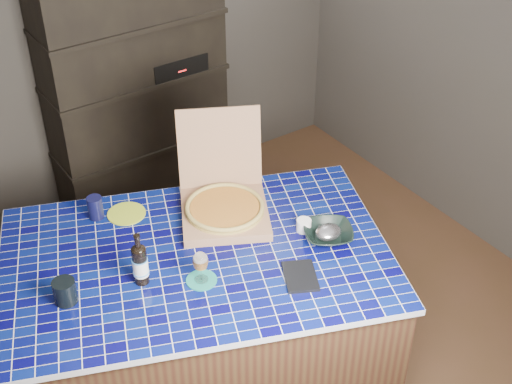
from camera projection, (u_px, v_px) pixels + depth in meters
room at (266, 154)px, 3.61m from camera, size 3.50×3.50×3.50m
shelving_unit at (137, 96)px, 4.84m from camera, size 1.20×0.41×1.80m
kitchen_island at (201, 329)px, 3.65m from camera, size 2.11×1.73×1.00m
pizza_box at (224, 204)px, 3.58m from camera, size 0.62×0.66×0.47m
mead_bottle at (140, 264)px, 3.15m from camera, size 0.07×0.07×0.27m
teal_trivet at (202, 280)px, 3.22m from camera, size 0.14×0.14×0.01m
wine_glass at (200, 262)px, 3.15m from camera, size 0.07×0.07×0.16m
tumbler at (65, 291)px, 3.08m from camera, size 0.10×0.10×0.11m
dvd_case at (300, 276)px, 3.23m from camera, size 0.22×0.25×0.02m
bowl at (328, 234)px, 3.45m from camera, size 0.32×0.32×0.06m
foil_contents at (328, 232)px, 3.44m from camera, size 0.14×0.11×0.06m
white_jar at (304, 225)px, 3.50m from camera, size 0.07×0.07×0.06m
navy_cup at (95, 208)px, 3.57m from camera, size 0.08×0.08×0.12m
green_trivet at (127, 214)px, 3.62m from camera, size 0.20×0.20×0.01m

